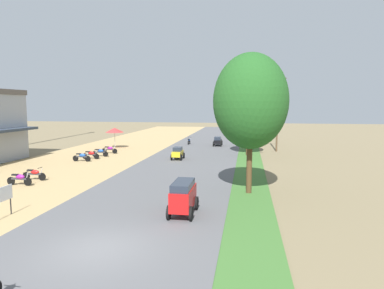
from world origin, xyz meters
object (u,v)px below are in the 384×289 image
streetlamp_near (251,114)px  streetlamp_mid (251,112)px  parked_motorbike_sixth (100,152)px  median_tree_nearest (250,101)px  street_signboard (3,196)px  parked_motorbike_fifth (91,154)px  parked_motorbike_second (20,178)px  median_tree_second (248,102)px  parked_motorbike_seventh (110,149)px  utility_pole_near (277,111)px  vendor_umbrella (115,130)px  car_sedan_black (218,141)px  motorbike_ahead_second (189,141)px  parked_motorbike_fourth (82,156)px  streetlamp_far (250,110)px  car_hatchback_yellow (178,153)px  parked_motorbike_third (34,174)px  utility_pole_far (269,111)px  median_tree_third (249,83)px  car_van_red (183,196)px

streetlamp_near → streetlamp_mid: streetlamp_near is taller
parked_motorbike_sixth → median_tree_nearest: (15.25, -12.31, 5.08)m
street_signboard → median_tree_nearest: 14.10m
parked_motorbike_fifth → streetlamp_near: (15.67, 0.75, 4.00)m
parked_motorbike_second → median_tree_second: median_tree_second is taller
parked_motorbike_seventh → utility_pole_near: (18.39, 5.12, 4.10)m
utility_pole_near → parked_motorbike_sixth: bearing=-158.3°
streetlamp_near → vendor_umbrella: bearing=155.1°
vendor_umbrella → parked_motorbike_second: bearing=-86.5°
parked_motorbike_seventh → car_sedan_black: 14.27m
street_signboard → utility_pole_near: utility_pole_near is taller
utility_pole_near → motorbike_ahead_second: size_ratio=4.96×
streetlamp_near → parked_motorbike_fourth: bearing=-171.9°
streetlamp_near → motorbike_ahead_second: bearing=121.8°
parked_motorbike_fourth → motorbike_ahead_second: (7.72, 15.36, 0.02)m
parked_motorbike_fifth → vendor_umbrella: 8.62m
parked_motorbike_sixth → streetlamp_far: 33.60m
car_hatchback_yellow → motorbike_ahead_second: size_ratio=1.11×
utility_pole_near → parked_motorbike_third: bearing=-134.5°
parked_motorbike_seventh → car_hatchback_yellow: 8.77m
parked_motorbike_second → parked_motorbike_fourth: bearing=93.1°
streetlamp_mid → motorbike_ahead_second: 9.68m
parked_motorbike_third → car_sedan_black: car_sedan_black is taller
streetlamp_far → car_sedan_black: bearing=-102.6°
parked_motorbike_seventh → streetlamp_far: bearing=60.7°
parked_motorbike_sixth → streetlamp_far: (15.45, 29.59, 3.87)m
median_tree_nearest → utility_pole_far: bearing=84.4°
parked_motorbike_second → street_signboard: size_ratio=1.20×
parked_motorbike_second → motorbike_ahead_second: 26.09m
median_tree_second → median_tree_third: size_ratio=0.78×
parked_motorbike_sixth → car_hatchback_yellow: car_hatchback_yellow is taller
parked_motorbike_fourth → streetlamp_mid: (15.86, 11.91, 3.97)m
parked_motorbike_third → median_tree_nearest: (15.13, -1.01, 5.08)m
median_tree_nearest → median_tree_third: 24.87m
parked_motorbike_third → street_signboard: street_signboard is taller
median_tree_third → motorbike_ahead_second: 10.96m
parked_motorbike_third → median_tree_second: (15.01, 14.87, 5.20)m
parked_motorbike_fifth → car_sedan_black: car_sedan_black is taller
motorbike_ahead_second → parked_motorbike_fourth: bearing=-116.7°
utility_pole_near → car_van_red: size_ratio=3.71×
car_hatchback_yellow → streetlamp_mid: bearing=52.9°
vendor_umbrella → utility_pole_far: utility_pole_far is taller
median_tree_nearest → utility_pole_far: size_ratio=0.98×
median_tree_nearest → streetlamp_near: median_tree_nearest is taller
streetlamp_near → utility_pole_far: 17.76m
parked_motorbike_third → streetlamp_far: 43.84m
median_tree_third → streetlamp_near: size_ratio=1.36×
parked_motorbike_fourth → utility_pole_near: 22.04m
parked_motorbike_fourth → car_hatchback_yellow: (8.79, 2.56, 0.19)m
parked_motorbike_seventh → car_sedan_black: bearing=38.2°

